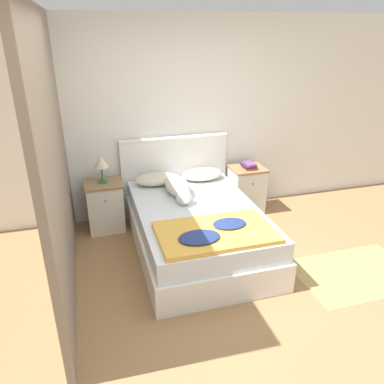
# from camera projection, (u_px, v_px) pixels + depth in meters

# --- Properties ---
(ground_plane) EXTENTS (16.00, 16.00, 0.00)m
(ground_plane) POSITION_uv_depth(u_px,v_px,m) (225.00, 307.00, 3.46)
(ground_plane) COLOR #997047
(wall_back) EXTENTS (9.00, 0.06, 2.55)m
(wall_back) POSITION_uv_depth(u_px,v_px,m) (170.00, 121.00, 4.82)
(wall_back) COLOR white
(wall_back) RESTS_ON ground_plane
(wall_side_left) EXTENTS (0.06, 3.10, 2.55)m
(wall_side_left) POSITION_uv_depth(u_px,v_px,m) (56.00, 154.00, 3.53)
(wall_side_left) COLOR gray
(wall_side_left) RESTS_ON ground_plane
(bed) EXTENTS (1.36, 2.03, 0.55)m
(bed) POSITION_uv_depth(u_px,v_px,m) (197.00, 229.00, 4.26)
(bed) COLOR white
(bed) RESTS_ON ground_plane
(headboard) EXTENTS (1.44, 0.06, 1.08)m
(headboard) POSITION_uv_depth(u_px,v_px,m) (175.00, 174.00, 5.05)
(headboard) COLOR white
(headboard) RESTS_ON ground_plane
(nightstand_left) EXTENTS (0.46, 0.41, 0.63)m
(nightstand_left) POSITION_uv_depth(u_px,v_px,m) (105.00, 206.00, 4.70)
(nightstand_left) COLOR silver
(nightstand_left) RESTS_ON ground_plane
(nightstand_right) EXTENTS (0.46, 0.41, 0.63)m
(nightstand_right) POSITION_uv_depth(u_px,v_px,m) (247.00, 189.00, 5.19)
(nightstand_right) COLOR silver
(nightstand_right) RESTS_ON ground_plane
(pillow_left) EXTENTS (0.54, 0.34, 0.14)m
(pillow_left) POSITION_uv_depth(u_px,v_px,m) (156.00, 179.00, 4.74)
(pillow_left) COLOR beige
(pillow_left) RESTS_ON bed
(pillow_right) EXTENTS (0.54, 0.34, 0.14)m
(pillow_right) POSITION_uv_depth(u_px,v_px,m) (202.00, 174.00, 4.89)
(pillow_right) COLOR beige
(pillow_right) RESTS_ON bed
(quilt) EXTENTS (1.12, 0.69, 0.08)m
(quilt) POSITION_uv_depth(u_px,v_px,m) (215.00, 232.00, 3.59)
(quilt) COLOR gold
(quilt) RESTS_ON bed
(dog) EXTENTS (0.27, 0.82, 0.20)m
(dog) POSITION_uv_depth(u_px,v_px,m) (178.00, 187.00, 4.43)
(dog) COLOR silver
(dog) RESTS_ON bed
(book_stack) EXTENTS (0.16, 0.23, 0.08)m
(book_stack) POSITION_uv_depth(u_px,v_px,m) (249.00, 166.00, 5.03)
(book_stack) COLOR #AD2D28
(book_stack) RESTS_ON nightstand_right
(table_lamp) EXTENTS (0.18, 0.18, 0.33)m
(table_lamp) POSITION_uv_depth(u_px,v_px,m) (101.00, 163.00, 4.49)
(table_lamp) COLOR #336B4C
(table_lamp) RESTS_ON nightstand_left
(rug) EXTENTS (1.25, 0.84, 0.00)m
(rug) POSITION_uv_depth(u_px,v_px,m) (356.00, 273.00, 3.94)
(rug) COLOR tan
(rug) RESTS_ON ground_plane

